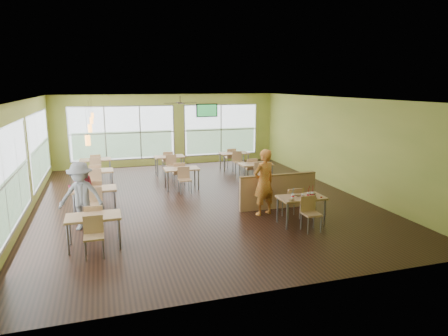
{
  "coord_description": "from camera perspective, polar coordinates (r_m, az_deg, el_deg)",
  "views": [
    {
      "loc": [
        -2.91,
        -12.02,
        3.64
      ],
      "look_at": [
        0.59,
        -0.68,
        1.14
      ],
      "focal_mm": 32.0,
      "sensor_mm": 36.0,
      "label": 1
    }
  ],
  "objects": [
    {
      "name": "ceiling_fan",
      "position": [
        15.31,
        -6.28,
        9.24
      ],
      "size": [
        1.25,
        1.25,
        0.29
      ],
      "color": "#2D2119",
      "rests_on": "ceiling"
    },
    {
      "name": "pendant_lights",
      "position": [
        12.75,
        -18.5,
        5.96
      ],
      "size": [
        0.11,
        7.31,
        0.86
      ],
      "color": "#2D2119",
      "rests_on": "ceiling"
    },
    {
      "name": "wrapper_mid",
      "position": [
        10.74,
        10.39,
        -3.76
      ],
      "size": [
        0.22,
        0.2,
        0.05
      ],
      "primitive_type": "ellipsoid",
      "rotation": [
        0.0,
        0.0,
        -0.08
      ],
      "color": "olive",
      "rests_on": "main_table"
    },
    {
      "name": "dining_tables",
      "position": [
        14.18,
        -9.24,
        -0.5
      ],
      "size": [
        6.92,
        8.72,
        0.87
      ],
      "color": "tan",
      "rests_on": "floor"
    },
    {
      "name": "room",
      "position": [
        12.53,
        -3.51,
        2.52
      ],
      "size": [
        12.0,
        12.04,
        3.2
      ],
      "color": "black",
      "rests_on": "ground"
    },
    {
      "name": "wrapper_right",
      "position": [
        10.55,
        12.79,
        -4.18
      ],
      "size": [
        0.18,
        0.17,
        0.04
      ],
      "primitive_type": "ellipsoid",
      "rotation": [
        0.0,
        0.0,
        -0.2
      ],
      "color": "olive",
      "rests_on": "main_table"
    },
    {
      "name": "cup_red_near",
      "position": [
        10.66,
        11.98,
        -3.72
      ],
      "size": [
        0.09,
        0.09,
        0.33
      ],
      "color": "white",
      "rests_on": "main_table"
    },
    {
      "name": "wrapper_left",
      "position": [
        10.27,
        9.61,
        -4.5
      ],
      "size": [
        0.18,
        0.17,
        0.04
      ],
      "primitive_type": "ellipsoid",
      "rotation": [
        0.0,
        0.0,
        -0.17
      ],
      "color": "olive",
      "rests_on": "main_table"
    },
    {
      "name": "cup_blue",
      "position": [
        10.47,
        9.8,
        -3.95
      ],
      "size": [
        0.08,
        0.08,
        0.3
      ],
      "color": "white",
      "rests_on": "main_table"
    },
    {
      "name": "man_plaid",
      "position": [
        11.24,
        5.72,
        -2.05
      ],
      "size": [
        0.79,
        0.63,
        1.88
      ],
      "primitive_type": "imported",
      "rotation": [
        0.0,
        0.0,
        3.43
      ],
      "color": "#CE5116",
      "rests_on": "floor"
    },
    {
      "name": "cup_red_far",
      "position": [
        10.68,
        12.52,
        -3.69
      ],
      "size": [
        0.1,
        0.1,
        0.36
      ],
      "color": "white",
      "rests_on": "main_table"
    },
    {
      "name": "food_basket",
      "position": [
        10.9,
        12.37,
        -3.59
      ],
      "size": [
        0.23,
        0.23,
        0.05
      ],
      "color": "black",
      "rests_on": "main_table"
    },
    {
      "name": "patron_maroon",
      "position": [
        12.02,
        -19.71,
        -2.73
      ],
      "size": [
        0.74,
        0.58,
        1.49
      ],
      "primitive_type": "imported",
      "rotation": [
        0.0,
        0.0,
        3.12
      ],
      "color": "maroon",
      "rests_on": "floor"
    },
    {
      "name": "main_table",
      "position": [
        10.7,
        10.97,
        -4.65
      ],
      "size": [
        1.22,
        1.52,
        0.87
      ],
      "color": "tan",
      "rests_on": "floor"
    },
    {
      "name": "patron_grey",
      "position": [
        10.68,
        -19.73,
        -3.82
      ],
      "size": [
        1.27,
        0.95,
        1.75
      ],
      "primitive_type": "imported",
      "rotation": [
        0.0,
        0.0,
        -0.29
      ],
      "color": "slate",
      "rests_on": "floor"
    },
    {
      "name": "ketchup_cup",
      "position": [
        10.69,
        13.73,
        -4.07
      ],
      "size": [
        0.06,
        0.06,
        0.02
      ],
      "primitive_type": "cylinder",
      "color": "#AA2711",
      "rests_on": "main_table"
    },
    {
      "name": "window_bays",
      "position": [
        15.25,
        -16.04,
        3.29
      ],
      "size": [
        9.24,
        10.24,
        2.38
      ],
      "color": "white",
      "rests_on": "room"
    },
    {
      "name": "cup_yellow",
      "position": [
        10.52,
        11.2,
        -3.93
      ],
      "size": [
        0.08,
        0.08,
        0.3
      ],
      "color": "white",
      "rests_on": "main_table"
    },
    {
      "name": "half_wall_divider",
      "position": [
        11.98,
        7.7,
        -3.29
      ],
      "size": [
        2.4,
        0.14,
        1.04
      ],
      "color": "tan",
      "rests_on": "floor"
    },
    {
      "name": "tv_backwall",
      "position": [
        18.56,
        -2.46,
        8.22
      ],
      "size": [
        1.0,
        0.07,
        0.6
      ],
      "color": "black",
      "rests_on": "wall_back"
    }
  ]
}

